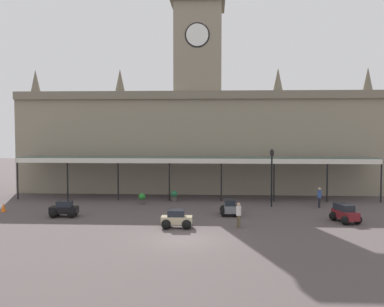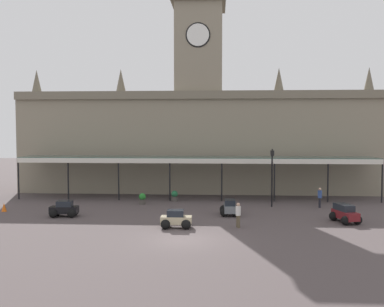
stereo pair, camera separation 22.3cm
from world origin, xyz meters
The scene contains 13 objects.
ground_plane centered at (0.00, 0.00, 0.00)m, with size 140.00×140.00×0.00m, color #4C4242.
station_building centered at (0.00, 20.57, 6.19)m, with size 37.02×6.19×20.29m.
entrance_canopy centered at (0.00, 15.25, 3.78)m, with size 33.38×3.26×3.94m.
car_maroon_estate centered at (10.95, 5.47, 0.56)m, with size 1.94×2.41×1.27m.
car_grey_sedan centered at (2.94, 7.58, 0.50)m, with size 1.55×2.07×1.19m.
car_beige_sedan centered at (-0.73, 3.09, 0.50)m, with size 2.06×1.54×1.19m.
car_black_sedan centered at (-9.47, 6.25, 0.50)m, with size 2.10×1.61×1.19m.
pedestrian_crossing_forecourt centered at (3.38, 3.38, 0.91)m, with size 0.34×0.38×1.67m.
pedestrian_near_entrance centered at (10.52, 11.15, 0.91)m, with size 0.34×0.38×1.67m.
victorian_lamppost centered at (6.56, 11.29, 3.04)m, with size 0.30×0.30×4.89m.
traffic_cone centered at (-14.96, 7.93, 0.34)m, with size 0.40×0.40×0.68m, color orange.
planter_forecourt_centre centered at (-1.91, 13.68, 0.49)m, with size 0.60×0.60×0.96m.
planter_near_kerb centered at (-4.56, 11.92, 0.49)m, with size 0.60×0.60×0.96m.
Camera 1 is at (1.81, -25.15, 6.54)m, focal length 40.41 mm.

